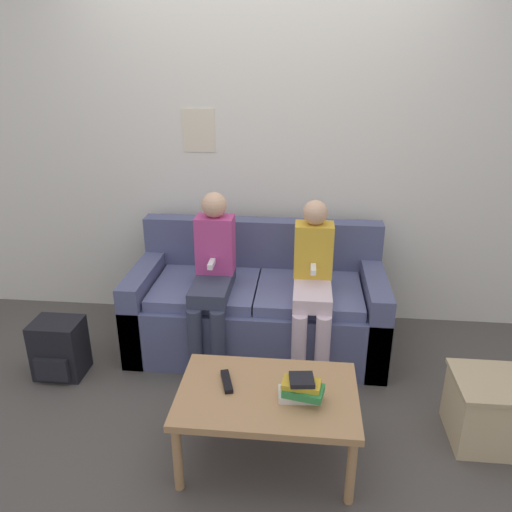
{
  "coord_description": "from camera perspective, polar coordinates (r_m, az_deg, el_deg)",
  "views": [
    {
      "loc": [
        0.29,
        -2.51,
        1.88
      ],
      "look_at": [
        0.0,
        0.37,
        0.71
      ],
      "focal_mm": 35.0,
      "sensor_mm": 36.0,
      "label": 1
    }
  ],
  "objects": [
    {
      "name": "person_left",
      "position": [
        3.15,
        -4.97,
        -1.88
      ],
      "size": [
        0.24,
        0.54,
        1.09
      ],
      "color": "#33384C",
      "rests_on": "ground_plane"
    },
    {
      "name": "book_stack",
      "position": [
        2.39,
        5.21,
        -14.95
      ],
      "size": [
        0.22,
        0.16,
        0.12
      ],
      "color": "silver",
      "rests_on": "coffee_table"
    },
    {
      "name": "storage_box",
      "position": [
        2.94,
        25.33,
        -15.62
      ],
      "size": [
        0.42,
        0.38,
        0.36
      ],
      "color": "#CCB284",
      "rests_on": "ground_plane"
    },
    {
      "name": "couch",
      "position": [
        3.42,
        0.23,
        -5.83
      ],
      "size": [
        1.67,
        0.78,
        0.81
      ],
      "color": "#4C5175",
      "rests_on": "ground_plane"
    },
    {
      "name": "wall_back",
      "position": [
        3.55,
        1.02,
        12.66
      ],
      "size": [
        8.0,
        0.06,
        2.6
      ],
      "color": "silver",
      "rests_on": "ground_plane"
    },
    {
      "name": "person_right",
      "position": [
        3.1,
        6.5,
        -2.68
      ],
      "size": [
        0.24,
        0.54,
        1.06
      ],
      "color": "silver",
      "rests_on": "ground_plane"
    },
    {
      "name": "backpack",
      "position": [
        3.38,
        -21.55,
        -9.81
      ],
      "size": [
        0.29,
        0.26,
        0.37
      ],
      "color": "black",
      "rests_on": "ground_plane"
    },
    {
      "name": "tv_remote",
      "position": [
        2.51,
        -3.37,
        -14.11
      ],
      "size": [
        0.09,
        0.17,
        0.02
      ],
      "rotation": [
        0.0,
        0.0,
        0.29
      ],
      "color": "black",
      "rests_on": "coffee_table"
    },
    {
      "name": "coffee_table",
      "position": [
        2.49,
        1.32,
        -16.07
      ],
      "size": [
        0.86,
        0.57,
        0.39
      ],
      "color": "#AD7F51",
      "rests_on": "ground_plane"
    },
    {
      "name": "ground_plane",
      "position": [
        3.14,
        -0.7,
        -14.66
      ],
      "size": [
        10.0,
        10.0,
        0.0
      ],
      "primitive_type": "plane",
      "color": "#4C4742"
    }
  ]
}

